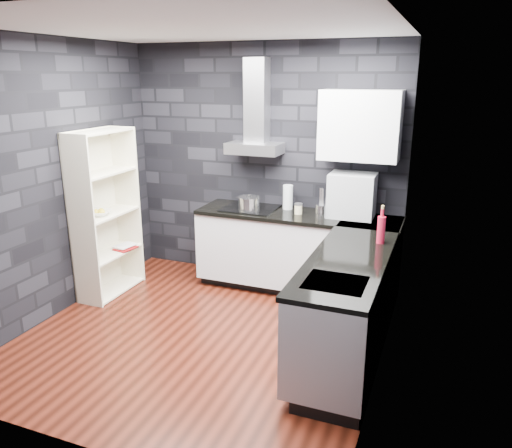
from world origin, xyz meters
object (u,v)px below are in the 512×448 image
Objects in this scene: red_bottle at (381,230)px; fruit_bowl at (99,213)px; storage_jar at (298,209)px; appliance_garage at (352,196)px; utensil_crock at (321,212)px; pot at (249,204)px; glass_vase at (288,197)px; bookshelf at (106,214)px.

red_bottle is 2.90m from fruit_bowl.
appliance_garage is (0.55, 0.11, 0.17)m from storage_jar.
storage_jar is at bearing 24.04° from fruit_bowl.
red_bottle reaches higher than utensil_crock.
pot is 0.80m from utensil_crock.
pot is at bearing -145.26° from glass_vase.
bookshelf reaches higher than red_bottle.
pot is at bearing 15.64° from bookshelf.
storage_jar is 0.44× the size of fruit_bowl.
glass_vase is 2.69× the size of storage_jar.
red_bottle is (0.96, -0.67, 0.07)m from storage_jar.
appliance_garage is at bearing 9.46° from bookshelf.
storage_jar reaches higher than fruit_bowl.
bookshelf is (-1.40, -0.67, -0.08)m from pot.
appliance_garage is at bearing 21.36° from fruit_bowl.
glass_vase is 1.99m from bookshelf.
glass_vase is 0.50m from utensil_crock.
red_bottle is at bearing -8.02° from bookshelf.
glass_vase is (0.36, 0.25, 0.05)m from pot.
red_bottle is (0.41, -0.78, -0.10)m from appliance_garage.
glass_vase reaches higher than storage_jar.
utensil_crock is at bearing 7.63° from bookshelf.
storage_jar is 2.08m from bookshelf.
appliance_garage reaches higher than fruit_bowl.
utensil_crock is at bearing 19.85° from fruit_bowl.
pot is 0.86× the size of glass_vase.
glass_vase is at bearing 34.74° from pot.
fruit_bowl is at bearing -176.17° from red_bottle.
utensil_crock is at bearing -149.18° from appliance_garage.
utensil_crock is at bearing 139.22° from red_bottle.
pot reaches higher than utensil_crock.
utensil_crock is 2.34m from fruit_bowl.
storage_jar is (0.54, 0.09, -0.03)m from pot.
utensil_crock reaches higher than fruit_bowl.
bookshelf reaches higher than glass_vase.
red_bottle reaches higher than pot.
red_bottle reaches higher than storage_jar.
utensil_crock is (0.44, -0.23, -0.07)m from glass_vase.
utensil_crock is 0.30× the size of appliance_garage.
appliance_garage reaches higher than pot.
utensil_crock is at bearing 1.86° from pot.
glass_vase is 1.11× the size of red_bottle.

